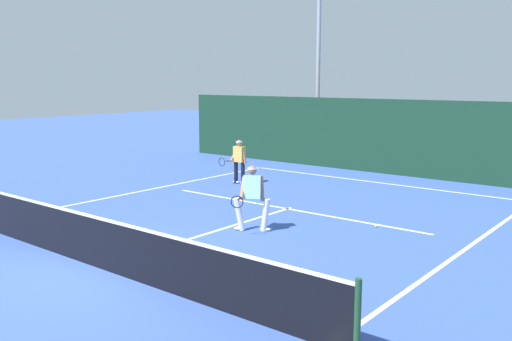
% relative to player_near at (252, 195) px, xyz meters
% --- Properties ---
extents(ground_plane, '(80.00, 80.00, 0.00)m').
position_rel_player_near_xyz_m(ground_plane, '(-0.66, -3.86, -0.86)').
color(ground_plane, '#3A59B7').
extents(court_line_baseline_far, '(10.19, 0.10, 0.01)m').
position_rel_player_near_xyz_m(court_line_baseline_far, '(-0.66, 7.57, -0.85)').
color(court_line_baseline_far, white).
rests_on(court_line_baseline_far, ground_plane).
extents(court_line_service, '(8.31, 0.10, 0.01)m').
position_rel_player_near_xyz_m(court_line_service, '(-0.66, 2.37, -0.85)').
color(court_line_service, white).
rests_on(court_line_service, ground_plane).
extents(court_line_centre, '(0.10, 6.40, 0.01)m').
position_rel_player_near_xyz_m(court_line_centre, '(-0.66, -0.66, -0.85)').
color(court_line_centre, white).
rests_on(court_line_centre, ground_plane).
extents(tennis_net, '(11.17, 0.09, 1.07)m').
position_rel_player_near_xyz_m(tennis_net, '(-0.66, -3.86, -0.34)').
color(tennis_net, '#1E4723').
rests_on(tennis_net, ground_plane).
extents(player_near, '(0.82, 1.02, 1.57)m').
position_rel_player_near_xyz_m(player_near, '(0.00, 0.00, 0.00)').
color(player_near, silver).
rests_on(player_near, ground_plane).
extents(player_far, '(0.74, 0.83, 1.52)m').
position_rel_player_near_xyz_m(player_far, '(-4.14, 4.38, -0.03)').
color(player_far, black).
rests_on(player_far, ground_plane).
extents(tennis_ball, '(0.07, 0.07, 0.07)m').
position_rel_player_near_xyz_m(tennis_ball, '(-2.43, 2.59, -0.82)').
color(tennis_ball, '#D1E033').
rests_on(tennis_ball, ground_plane).
extents(tennis_ball_extra, '(0.07, 0.07, 0.07)m').
position_rel_player_near_xyz_m(tennis_ball_extra, '(2.15, 2.12, -0.82)').
color(tennis_ball_extra, '#D1E033').
rests_on(tennis_ball_extra, ground_plane).
extents(back_fence_windscreen, '(20.68, 0.12, 2.83)m').
position_rel_player_near_xyz_m(back_fence_windscreen, '(-0.66, 9.47, 0.56)').
color(back_fence_windscreen, '#153723').
rests_on(back_fence_windscreen, ground_plane).
extents(light_pole, '(0.55, 0.44, 7.58)m').
position_rel_player_near_xyz_m(light_pole, '(-5.47, 11.40, 3.78)').
color(light_pole, '#9EA39E').
rests_on(light_pole, ground_plane).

